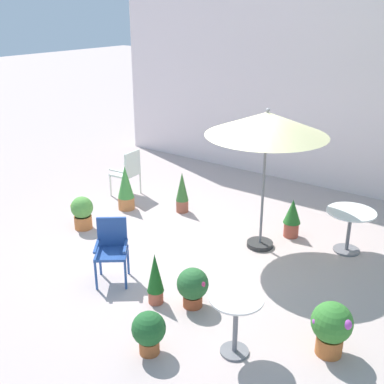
{
  "coord_description": "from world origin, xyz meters",
  "views": [
    {
      "loc": [
        4.26,
        -5.56,
        3.83
      ],
      "look_at": [
        0.0,
        0.29,
        0.96
      ],
      "focal_mm": 44.72,
      "sensor_mm": 36.0,
      "label": 1
    }
  ],
  "objects": [
    {
      "name": "potted_plant_3",
      "position": [
        2.9,
        -0.96,
        0.38
      ],
      "size": [
        0.48,
        0.49,
        0.67
      ],
      "color": "#B7632F",
      "rests_on": "ground"
    },
    {
      "name": "patio_umbrella_0",
      "position": [
        0.97,
        0.92,
        2.09
      ],
      "size": [
        1.92,
        1.92,
        2.35
      ],
      "color": "#2D2D2D",
      "rests_on": "ground"
    },
    {
      "name": "cafe_table_1",
      "position": [
        2.2,
        1.62,
        0.5
      ],
      "size": [
        0.79,
        0.79,
        0.72
      ],
      "color": "white",
      "rests_on": "ground"
    },
    {
      "name": "patio_chair_1",
      "position": [
        -2.4,
        1.32,
        0.57
      ],
      "size": [
        0.51,
        0.53,
        0.99
      ],
      "color": "silver",
      "rests_on": "ground"
    },
    {
      "name": "patio_chair_0",
      "position": [
        -0.31,
        -1.26,
        0.55
      ],
      "size": [
        0.64,
        0.63,
        0.94
      ],
      "color": "#25488F",
      "rests_on": "ground"
    },
    {
      "name": "cafe_table_0",
      "position": [
        2.0,
        -1.6,
        0.52
      ],
      "size": [
        0.62,
        0.62,
        0.76
      ],
      "color": "silver",
      "rests_on": "ground"
    },
    {
      "name": "ground_plane",
      "position": [
        0.0,
        0.0,
        0.0
      ],
      "size": [
        60.0,
        60.0,
        0.0
      ],
      "primitive_type": "plane",
      "color": "#BAA6A1"
    },
    {
      "name": "potted_plant_5",
      "position": [
        -1.98,
        -0.36,
        0.33
      ],
      "size": [
        0.4,
        0.4,
        0.61
      ],
      "color": "#C86D38",
      "rests_on": "ground"
    },
    {
      "name": "potted_plant_7",
      "position": [
        1.05,
        -1.13,
        0.31
      ],
      "size": [
        0.43,
        0.43,
        0.56
      ],
      "color": "#9F4729",
      "rests_on": "ground"
    },
    {
      "name": "potted_plant_0",
      "position": [
        -0.97,
        1.3,
        0.41
      ],
      "size": [
        0.25,
        0.25,
        0.81
      ],
      "color": "#9C513D",
      "rests_on": "ground"
    },
    {
      "name": "potted_plant_1",
      "position": [
        0.59,
        -1.37,
        0.39
      ],
      "size": [
        0.23,
        0.23,
        0.75
      ],
      "color": "#B1563F",
      "rests_on": "ground"
    },
    {
      "name": "potted_plant_6",
      "position": [
        1.19,
        -2.19,
        0.31
      ],
      "size": [
        0.4,
        0.4,
        0.54
      ],
      "color": "#A2562C",
      "rests_on": "ground"
    },
    {
      "name": "villa_facade",
      "position": [
        0.0,
        4.37,
        2.71
      ],
      "size": [
        9.76,
        0.3,
        5.42
      ],
      "primitive_type": "cube",
      "color": "white",
      "rests_on": "ground"
    },
    {
      "name": "potted_plant_2",
      "position": [
        1.22,
        1.57,
        0.37
      ],
      "size": [
        0.3,
        0.3,
        0.7
      ],
      "color": "#AF4E3B",
      "rests_on": "ground"
    },
    {
      "name": "potted_plant_4",
      "position": [
        -1.96,
        0.76,
        0.44
      ],
      "size": [
        0.32,
        0.32,
        0.9
      ],
      "color": "#C37340",
      "rests_on": "ground"
    }
  ]
}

